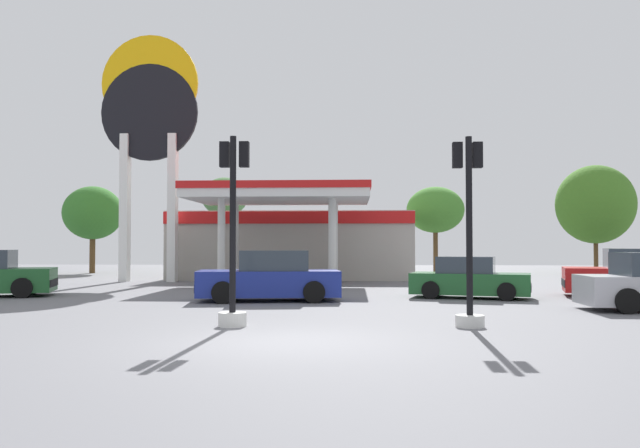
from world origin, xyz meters
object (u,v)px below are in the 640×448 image
tree_1 (225,197)px  tree_2 (435,210)px  car_2 (469,279)px  traffic_signal_1 (233,249)px  car_0 (270,278)px  traffic_signal_0 (469,245)px  station_pole_sign (150,124)px  car_1 (637,275)px  tree_0 (93,213)px  tree_3 (595,204)px

tree_1 → tree_2: bearing=-2.3°
car_2 → traffic_signal_1: traffic_signal_1 is taller
car_0 → traffic_signal_0: bearing=-50.3°
car_2 → tree_2: (0.97, 16.71, 3.21)m
station_pole_sign → car_1: (19.54, -8.34, -6.91)m
tree_1 → traffic_signal_0: bearing=-67.3°
car_0 → tree_1: bearing=105.6°
traffic_signal_1 → tree_0: (-13.76, 25.75, 2.07)m
car_0 → car_1: 12.44m
car_1 → tree_2: tree_2 is taller
station_pole_sign → car_0: bearing=-54.9°
station_pole_sign → traffic_signal_1: (7.27, -16.71, -5.95)m
car_1 → tree_3: (5.14, 17.68, 3.50)m
car_0 → station_pole_sign: bearing=125.1°
station_pole_sign → tree_3: station_pole_sign is taller
car_1 → car_2: size_ratio=1.19×
car_1 → tree_2: 17.12m
car_1 → traffic_signal_1: bearing=-145.7°
tree_0 → tree_3: (31.16, 0.30, 0.47)m
station_pole_sign → traffic_signal_0: station_pole_sign is taller
car_0 → tree_1: size_ratio=0.79×
station_pole_sign → tree_0: size_ratio=2.20×
traffic_signal_1 → tree_1: bearing=101.8°
traffic_signal_1 → tree_0: size_ratio=0.77×
traffic_signal_0 → tree_2: 24.58m
tree_3 → tree_2: bearing=-171.2°
tree_1 → car_1: bearing=-43.6°
traffic_signal_1 → car_1: bearing=34.3°
car_1 → tree_0: (-26.02, 17.39, 3.03)m
car_0 → traffic_signal_0: (5.21, -6.27, 1.05)m
traffic_signal_1 → tree_2: size_ratio=0.80×
tree_0 → tree_3: size_ratio=0.82×
tree_3 → station_pole_sign: bearing=-159.3°
car_2 → tree_3: size_ratio=0.63×
station_pole_sign → tree_1: 9.08m
tree_0 → traffic_signal_1: bearing=-61.9°
car_0 → tree_2: size_ratio=0.90×
car_1 → traffic_signal_1: 14.88m
tree_0 → car_0: bearing=-54.6°
station_pole_sign → car_2: station_pole_sign is taller
tree_3 → car_2: bearing=-120.8°
tree_0 → tree_2: size_ratio=1.05×
traffic_signal_0 → tree_0: tree_0 is taller
car_0 → tree_2: tree_2 is taller
tree_1 → tree_3: size_ratio=0.89×
car_0 → tree_2: 19.87m
station_pole_sign → tree_1: (2.05, 8.33, -2.97)m
car_1 → tree_2: bearing=106.4°
car_1 → tree_1: (-17.49, 16.67, 3.94)m
tree_1 → tree_3: 22.65m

